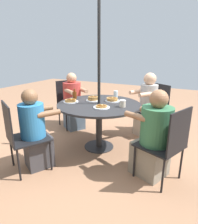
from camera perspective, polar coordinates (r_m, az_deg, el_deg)
ground_plane at (r=3.31m, az=0.00°, el=-9.87°), size 12.00×12.00×0.00m
patio_table at (r=3.07m, az=0.00°, el=0.65°), size 1.27×1.27×0.73m
umbrella_pole at (r=2.97m, az=0.00°, el=9.06°), size 0.04×0.04×2.17m
patio_chair_north at (r=2.67m, az=-21.55°, el=-5.81°), size 0.63×0.63×0.92m
diner_north at (r=2.72m, az=-17.74°, el=-5.60°), size 0.48×0.54×1.06m
patio_chair_east at (r=2.41m, az=18.94°, el=-8.09°), size 0.60×0.60×0.92m
diner_east at (r=2.50m, az=15.22°, el=-7.35°), size 0.58×0.51×1.09m
patio_chair_south at (r=3.82m, az=15.50°, el=1.55°), size 0.64×0.64×0.92m
diner_south at (r=3.69m, az=13.54°, el=1.47°), size 0.49×0.53×1.14m
patio_chair_west at (r=4.12m, az=-8.48°, el=3.16°), size 0.64×0.64×0.92m
diner_west at (r=3.96m, az=-7.43°, el=2.38°), size 0.58×0.54×1.10m
pancake_plate_a at (r=3.23m, az=-1.68°, el=3.81°), size 0.23×0.23×0.08m
pancake_plate_b at (r=2.82m, az=0.72°, el=1.50°), size 0.23×0.23×0.04m
pancake_plate_c at (r=3.16m, az=-8.10°, el=3.13°), size 0.23×0.23×0.05m
pancake_plate_d at (r=3.19m, az=3.85°, el=3.53°), size 0.23×0.23×0.07m
syrup_bottle at (r=3.37m, az=-6.98°, el=4.87°), size 0.09×0.07×0.17m
coffee_cup at (r=2.87m, az=6.76°, el=2.41°), size 0.09×0.09×0.10m
drinking_glass_a at (r=3.45m, az=4.80°, el=5.11°), size 0.07×0.07×0.12m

